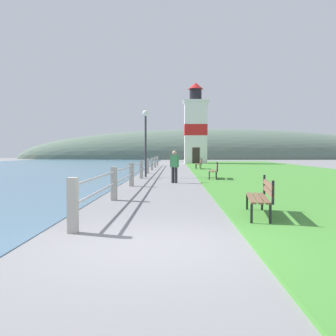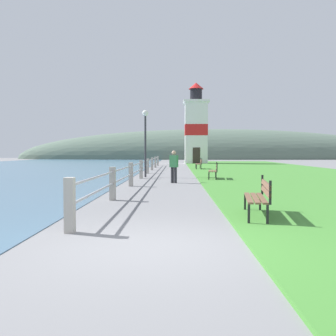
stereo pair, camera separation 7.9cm
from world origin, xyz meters
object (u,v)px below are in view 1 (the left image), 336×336
person_strolling (174,165)px  park_bench_midway (214,170)px  park_bench_far (199,163)px  lamp_post (146,131)px  park_bench_near (262,195)px  lighthouse (195,128)px

person_strolling → park_bench_midway: bearing=-18.3°
park_bench_far → lamp_post: lamp_post is taller
person_strolling → lamp_post: bearing=49.7°
lamp_post → park_bench_near: bearing=-74.7°
park_bench_far → lamp_post: size_ratio=0.42×
park_bench_midway → lighthouse: 26.94m
park_bench_midway → park_bench_near: bearing=94.6°
person_strolling → lamp_post: size_ratio=0.40×
lighthouse → park_bench_midway: bearing=-90.8°
lighthouse → park_bench_far: bearing=-91.8°
park_bench_midway → person_strolling: bearing=50.1°
park_bench_midway → park_bench_far: bearing=-84.1°
park_bench_near → person_strolling: (-2.01, 9.53, 0.31)m
park_bench_near → park_bench_far: 22.92m
park_bench_far → person_strolling: person_strolling is taller
park_bench_near → lighthouse: 38.53m
park_bench_midway → lamp_post: lamp_post is taller
park_bench_near → lighthouse: lighthouse is taller
park_bench_far → lamp_post: (-3.77, -9.30, 2.20)m
park_bench_near → lamp_post: (-3.73, 13.62, 2.20)m
park_bench_far → park_bench_near: bearing=90.5°
park_bench_near → lamp_post: bearing=-66.7°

